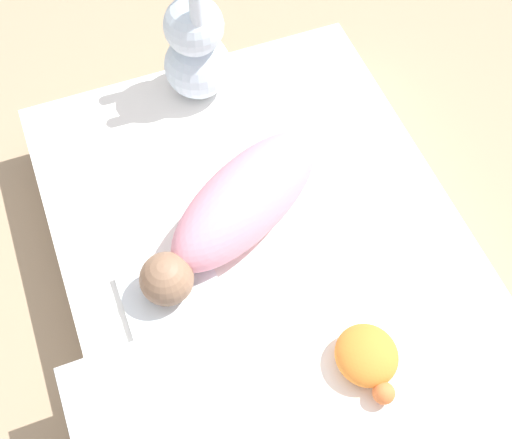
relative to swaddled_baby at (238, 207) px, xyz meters
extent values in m
plane|color=#9E8466|center=(0.06, 0.04, -0.25)|extent=(12.00, 12.00, 0.00)
cube|color=white|center=(0.06, 0.04, -0.17)|extent=(1.13, 0.86, 0.17)
cube|color=white|center=(0.13, -0.19, -0.07)|extent=(0.20, 0.20, 0.02)
ellipsoid|color=pink|center=(-0.01, 0.02, 0.00)|extent=(0.35, 0.45, 0.17)
sphere|color=#89664C|center=(0.11, -0.19, -0.01)|extent=(0.11, 0.11, 0.11)
cube|color=white|center=(0.37, -0.27, -0.05)|extent=(0.33, 0.35, 0.07)
sphere|color=silver|center=(-0.42, 0.05, 0.00)|extent=(0.16, 0.16, 0.16)
sphere|color=silver|center=(-0.42, 0.05, 0.12)|extent=(0.14, 0.14, 0.14)
cylinder|color=silver|center=(-0.38, 0.05, 0.22)|extent=(0.03, 0.03, 0.12)
ellipsoid|color=orange|center=(0.38, 0.12, -0.05)|extent=(0.13, 0.12, 0.07)
sphere|color=orange|center=(0.46, 0.12, -0.05)|extent=(0.04, 0.04, 0.04)
camera|label=1|loc=(0.78, -0.26, 1.25)|focal=50.00mm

